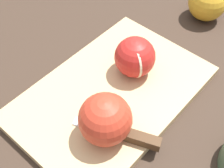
{
  "coord_description": "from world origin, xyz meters",
  "views": [
    {
      "loc": [
        0.27,
        0.23,
        0.47
      ],
      "look_at": [
        0.0,
        0.0,
        0.04
      ],
      "focal_mm": 50.0,
      "sensor_mm": 36.0,
      "label": 1
    }
  ],
  "objects_px": {
    "knife": "(132,137)",
    "apple_whole": "(208,2)",
    "apple_half_left": "(136,58)",
    "apple_half_right": "(105,119)"
  },
  "relations": [
    {
      "from": "apple_half_left",
      "to": "apple_half_right",
      "type": "relative_size",
      "value": 0.9
    },
    {
      "from": "apple_half_right",
      "to": "apple_whole",
      "type": "bearing_deg",
      "value": 162.48
    },
    {
      "from": "knife",
      "to": "apple_half_right",
      "type": "bearing_deg",
      "value": 6.49
    },
    {
      "from": "knife",
      "to": "apple_half_left",
      "type": "bearing_deg",
      "value": -74.7
    },
    {
      "from": "apple_half_right",
      "to": "knife",
      "type": "relative_size",
      "value": 0.59
    },
    {
      "from": "knife",
      "to": "apple_whole",
      "type": "height_order",
      "value": "apple_whole"
    },
    {
      "from": "apple_half_left",
      "to": "apple_half_right",
      "type": "xyz_separation_m",
      "value": [
        0.14,
        0.05,
        0.0
      ]
    },
    {
      "from": "knife",
      "to": "apple_whole",
      "type": "bearing_deg",
      "value": -98.96
    },
    {
      "from": "knife",
      "to": "apple_whole",
      "type": "relative_size",
      "value": 1.49
    },
    {
      "from": "apple_half_left",
      "to": "apple_whole",
      "type": "bearing_deg",
      "value": -154.05
    }
  ]
}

